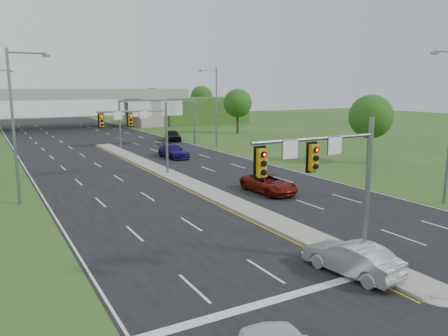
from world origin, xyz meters
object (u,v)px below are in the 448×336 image
object	(u,v)px
overpass	(65,111)
car_far_a	(269,183)
car_far_b	(173,151)
car_far_c	(173,135)
signal_mast_far	(144,127)
sign_gantry	(158,110)
car_silver	(351,258)
signal_mast_near	(333,171)

from	to	relation	value
overpass	car_far_a	bearing A→B (deg)	-86.34
car_far_b	car_far_a	bearing A→B (deg)	-94.34
overpass	car_far_c	xyz separation A→B (m)	(11.00, -30.06, -2.68)
car_far_b	car_far_c	bearing A→B (deg)	63.88
signal_mast_far	overpass	distance (m)	55.13
car_far_a	car_far_b	size ratio (longest dim) A/B	1.00
sign_gantry	car_silver	bearing A→B (deg)	-100.18
sign_gantry	car_silver	size ratio (longest dim) A/B	2.53
signal_mast_near	car_silver	xyz separation A→B (m)	(0.76, -0.58, -3.95)
signal_mast_near	car_silver	size ratio (longest dim) A/B	1.53
sign_gantry	car_far_b	bearing A→B (deg)	-101.61
signal_mast_near	overpass	bearing A→B (deg)	88.38
car_silver	car_far_b	bearing A→B (deg)	-108.54
signal_mast_near	sign_gantry	bearing A→B (deg)	78.75
overpass	signal_mast_far	bearing A→B (deg)	-92.35
sign_gantry	car_far_c	xyz separation A→B (m)	(4.32, 5.02, -4.36)
signal_mast_near	overpass	world-z (taller)	overpass
car_far_c	car_far_a	bearing A→B (deg)	-88.51
signal_mast_near	car_far_c	bearing A→B (deg)	75.15
car_silver	car_far_a	xyz separation A→B (m)	(5.73, 14.60, -0.01)
signal_mast_far	car_far_b	xyz separation A→B (m)	(6.73, 9.18, -3.93)
signal_mast_far	overpass	bearing A→B (deg)	87.65
sign_gantry	overpass	distance (m)	35.75
signal_mast_near	car_far_a	size ratio (longest dim) A/B	1.30
car_far_a	overpass	bearing A→B (deg)	91.78
sign_gantry	car_far_a	size ratio (longest dim) A/B	2.16
car_far_a	car_silver	bearing A→B (deg)	-113.32
sign_gantry	car_far_b	world-z (taller)	sign_gantry
car_silver	car_far_b	xyz separation A→B (m)	(5.96, 34.77, 0.02)
signal_mast_near	car_silver	distance (m)	4.07
signal_mast_near	car_far_c	size ratio (longest dim) A/B	1.39
signal_mast_near	signal_mast_far	size ratio (longest dim) A/B	1.00
signal_mast_far	car_far_a	bearing A→B (deg)	-59.40
sign_gantry	car_far_a	distance (m)	31.40
overpass	car_far_a	xyz separation A→B (m)	(4.23, -66.06, -2.79)
sign_gantry	car_far_b	distance (m)	11.90
car_far_a	car_far_b	world-z (taller)	car_far_b
sign_gantry	car_far_c	world-z (taller)	sign_gantry
signal_mast_far	car_far_b	size ratio (longest dim) A/B	1.31
car_silver	car_far_a	world-z (taller)	car_silver
signal_mast_near	car_far_c	xyz separation A→B (m)	(13.26, 50.02, -3.85)
signal_mast_far	car_silver	size ratio (longest dim) A/B	1.53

